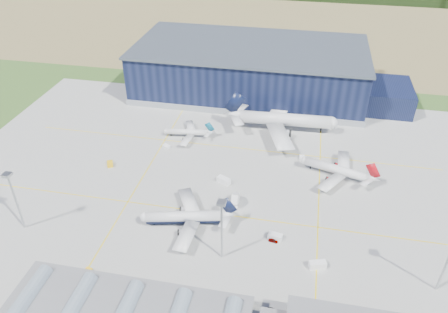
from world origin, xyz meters
TOP-DOWN VIEW (x-y plane):
  - ground at (0.00, 0.00)m, footprint 600.00×600.00m
  - apron at (0.00, 10.00)m, footprint 220.00×160.00m
  - farmland at (0.00, 220.00)m, footprint 600.00×220.00m
  - hangar at (2.81, 94.80)m, footprint 145.00×62.00m
  - light_mast_west at (-60.00, -30.00)m, footprint 2.60×2.60m
  - light_mast_center at (10.00, -30.00)m, footprint 2.60×2.60m
  - airliner_navy at (-5.79, -17.54)m, footprint 40.91×40.35m
  - airliner_red at (45.81, 22.00)m, footprint 40.45×39.99m
  - airliner_widebody at (22.81, 55.00)m, footprint 56.72×55.60m
  - airliner_regional at (-20.82, 40.00)m, footprint 27.03×26.58m
  - gse_tug_a at (-46.21, 11.03)m, footprint 3.72×4.40m
  - gse_tug_b at (-29.20, -45.08)m, footprint 2.62×3.44m
  - gse_van_a at (40.16, -28.43)m, footprint 5.74×3.79m
  - gse_cart_a at (32.33, 31.52)m, footprint 2.34×3.32m
  - gse_van_b at (2.82, 8.56)m, footprint 5.94×4.66m
  - gse_tug_c at (33.04, 62.00)m, footprint 3.17×3.96m
  - gse_cart_b at (-27.30, 28.97)m, footprint 3.82×3.42m
  - gse_van_c at (25.92, -18.60)m, footprint 5.02×3.05m
  - airstair at (9.68, -3.61)m, footprint 2.33×5.67m
  - car_a at (25.49, -20.03)m, footprint 3.40×1.83m
  - car_b at (28.51, -48.00)m, footprint 4.22×2.22m

SIDE VIEW (x-z plane):
  - ground at x=0.00m, z-range 0.00..0.00m
  - farmland at x=0.00m, z-range -0.01..0.01m
  - apron at x=0.00m, z-range -0.01..0.07m
  - car_a at x=25.49m, z-range 0.00..1.10m
  - car_b at x=28.51m, z-range 0.00..1.32m
  - gse_tug_b at x=-29.20m, z-range 0.00..1.35m
  - gse_cart_a at x=32.33m, z-range 0.00..1.38m
  - gse_cart_b at x=-27.30m, z-range 0.00..1.38m
  - gse_tug_c at x=33.04m, z-range 0.00..1.50m
  - gse_tug_a at x=-46.21m, z-range 0.00..1.57m
  - gse_van_c at x=25.92m, z-range 0.00..2.25m
  - gse_van_a at x=40.16m, z-range 0.00..2.31m
  - gse_van_b at x=2.82m, z-range 0.00..2.48m
  - airstair at x=9.68m, z-range 0.00..3.61m
  - airliner_regional at x=-20.82m, z-range 0.00..7.87m
  - airliner_red at x=45.81m, z-range 0.00..10.59m
  - airliner_navy at x=-5.79m, z-range 0.00..11.19m
  - airliner_widebody at x=22.81m, z-range 0.00..17.68m
  - hangar at x=2.81m, z-range -1.43..24.67m
  - light_mast_west at x=-60.00m, z-range 3.93..26.93m
  - light_mast_center at x=10.00m, z-range 3.93..26.93m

